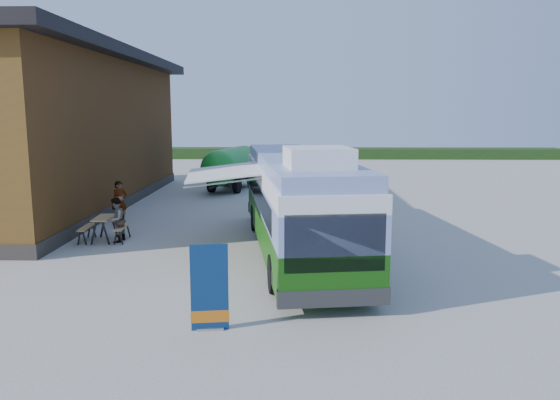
{
  "coord_description": "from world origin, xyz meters",
  "views": [
    {
      "loc": [
        1.47,
        -16.34,
        4.59
      ],
      "look_at": [
        1.06,
        3.28,
        1.4
      ],
      "focal_mm": 35.0,
      "sensor_mm": 36.0,
      "label": 1
    }
  ],
  "objects_px": {
    "bus": "(297,200)",
    "slurry_tanker": "(232,166)",
    "person_b": "(116,220)",
    "picnic_table": "(104,223)",
    "banner": "(210,295)",
    "person_a": "(120,202)"
  },
  "relations": [
    {
      "from": "bus",
      "to": "slurry_tanker",
      "type": "xyz_separation_m",
      "value": [
        -3.7,
        14.61,
        -0.34
      ]
    },
    {
      "from": "bus",
      "to": "person_b",
      "type": "height_order",
      "value": "bus"
    },
    {
      "from": "picnic_table",
      "to": "bus",
      "type": "bearing_deg",
      "value": -15.52
    },
    {
      "from": "banner",
      "to": "person_b",
      "type": "height_order",
      "value": "banner"
    },
    {
      "from": "bus",
      "to": "picnic_table",
      "type": "distance_m",
      "value": 7.11
    },
    {
      "from": "bus",
      "to": "picnic_table",
      "type": "xyz_separation_m",
      "value": [
        -6.87,
        1.47,
        -1.11
      ]
    },
    {
      "from": "person_b",
      "to": "bus",
      "type": "bearing_deg",
      "value": 85.57
    },
    {
      "from": "picnic_table",
      "to": "person_b",
      "type": "bearing_deg",
      "value": -17.6
    },
    {
      "from": "bus",
      "to": "person_b",
      "type": "bearing_deg",
      "value": 160.54
    },
    {
      "from": "banner",
      "to": "person_b",
      "type": "bearing_deg",
      "value": 112.33
    },
    {
      "from": "person_a",
      "to": "person_b",
      "type": "relative_size",
      "value": 1.09
    },
    {
      "from": "bus",
      "to": "person_a",
      "type": "relative_size",
      "value": 7.06
    },
    {
      "from": "person_b",
      "to": "person_a",
      "type": "bearing_deg",
      "value": -157.35
    },
    {
      "from": "banner",
      "to": "person_a",
      "type": "distance_m",
      "value": 12.6
    },
    {
      "from": "person_a",
      "to": "bus",
      "type": "bearing_deg",
      "value": -74.66
    },
    {
      "from": "person_a",
      "to": "slurry_tanker",
      "type": "xyz_separation_m",
      "value": [
        3.65,
        9.74,
        0.56
      ]
    },
    {
      "from": "person_a",
      "to": "person_b",
      "type": "xyz_separation_m",
      "value": [
        0.96,
        -3.53,
        -0.07
      ]
    },
    {
      "from": "banner",
      "to": "slurry_tanker",
      "type": "xyz_separation_m",
      "value": [
        -1.8,
        21.1,
        0.67
      ]
    },
    {
      "from": "banner",
      "to": "slurry_tanker",
      "type": "height_order",
      "value": "slurry_tanker"
    },
    {
      "from": "bus",
      "to": "slurry_tanker",
      "type": "bearing_deg",
      "value": 96.68
    },
    {
      "from": "bus",
      "to": "slurry_tanker",
      "type": "height_order",
      "value": "bus"
    },
    {
      "from": "bus",
      "to": "banner",
      "type": "bearing_deg",
      "value": -113.88
    }
  ]
}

